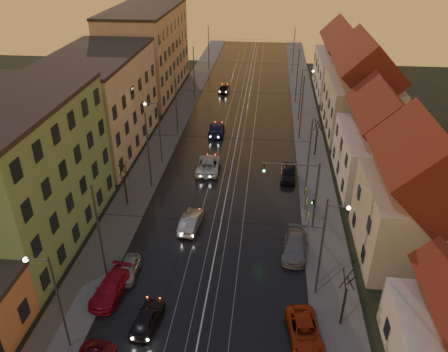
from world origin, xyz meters
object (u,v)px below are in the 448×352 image
(street_lamp_2, at_px, (157,127))
(driving_car_3, at_px, (216,129))
(street_lamp_0, at_px, (53,295))
(parked_right_2, at_px, (288,173))
(parked_right_0, at_px, (304,331))
(driving_car_2, at_px, (208,164))
(street_lamp_3, at_px, (303,90))
(traffic_light_mast, at_px, (306,187))
(driving_car_1, at_px, (191,221))
(street_lamp_1, at_px, (327,238))
(parked_right_1, at_px, (295,246))
(driving_car_4, at_px, (224,88))
(parked_left_3, at_px, (128,269))
(driving_car_0, at_px, (147,318))
(parked_left_2, at_px, (111,288))

(street_lamp_2, relative_size, driving_car_3, 1.52)
(street_lamp_0, distance_m, parked_right_2, 30.45)
(street_lamp_0, distance_m, parked_right_0, 17.27)
(parked_right_0, height_order, parked_right_2, parked_right_2)
(street_lamp_0, xyz_separation_m, parked_right_2, (15.93, 25.62, -4.14))
(street_lamp_0, bearing_deg, driving_car_2, 76.54)
(street_lamp_3, relative_size, parked_right_2, 1.83)
(driving_car_2, bearing_deg, street_lamp_2, -13.77)
(traffic_light_mast, relative_size, driving_car_1, 1.57)
(street_lamp_1, distance_m, driving_car_2, 22.47)
(traffic_light_mast, bearing_deg, driving_car_1, -173.68)
(street_lamp_1, relative_size, parked_right_2, 1.83)
(parked_right_1, bearing_deg, street_lamp_2, 141.68)
(driving_car_2, bearing_deg, driving_car_4, -89.48)
(traffic_light_mast, bearing_deg, parked_left_3, -150.45)
(driving_car_0, relative_size, driving_car_4, 0.94)
(driving_car_0, height_order, parked_left_3, driving_car_0)
(street_lamp_0, relative_size, driving_car_1, 1.75)
(driving_car_1, height_order, parked_right_2, driving_car_1)
(street_lamp_2, bearing_deg, driving_car_1, -64.53)
(street_lamp_2, height_order, parked_left_2, street_lamp_2)
(street_lamp_2, distance_m, parked_right_1, 23.15)
(street_lamp_2, bearing_deg, driving_car_4, 79.85)
(driving_car_2, relative_size, parked_left_3, 1.52)
(street_lamp_2, height_order, parked_right_1, street_lamp_2)
(street_lamp_2, relative_size, parked_left_2, 1.63)
(parked_left_2, bearing_deg, driving_car_3, 89.37)
(traffic_light_mast, bearing_deg, parked_right_0, -92.30)
(parked_right_1, bearing_deg, street_lamp_3, 92.72)
(street_lamp_2, height_order, driving_car_3, street_lamp_2)
(traffic_light_mast, distance_m, driving_car_0, 18.41)
(street_lamp_2, bearing_deg, driving_car_0, -78.53)
(driving_car_1, xyz_separation_m, driving_car_3, (-0.26, 22.83, 0.01))
(driving_car_0, height_order, parked_right_0, driving_car_0)
(driving_car_0, bearing_deg, traffic_light_mast, -124.26)
(street_lamp_0, distance_m, parked_right_1, 20.60)
(driving_car_0, bearing_deg, parked_left_2, -28.85)
(street_lamp_1, height_order, traffic_light_mast, street_lamp_1)
(driving_car_1, bearing_deg, driving_car_2, -85.49)
(driving_car_0, relative_size, parked_right_1, 0.79)
(driving_car_2, bearing_deg, parked_left_3, 75.75)
(driving_car_4, bearing_deg, driving_car_3, 94.11)
(driving_car_3, bearing_deg, driving_car_0, 86.05)
(driving_car_0, relative_size, driving_car_1, 0.87)
(driving_car_3, xyz_separation_m, driving_car_4, (-0.93, 18.83, -0.04))
(street_lamp_3, bearing_deg, driving_car_0, -107.46)
(parked_left_2, bearing_deg, street_lamp_2, 101.09)
(driving_car_0, bearing_deg, parked_right_0, -172.88)
(driving_car_1, distance_m, parked_left_3, 8.31)
(street_lamp_3, bearing_deg, parked_right_2, -97.06)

